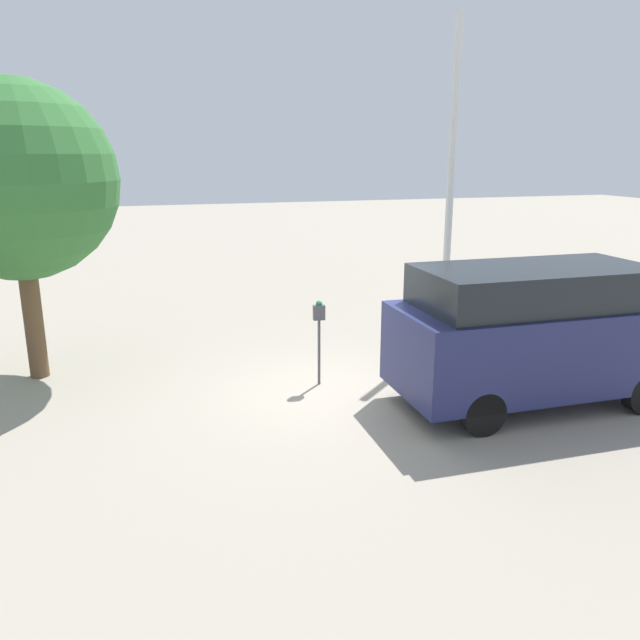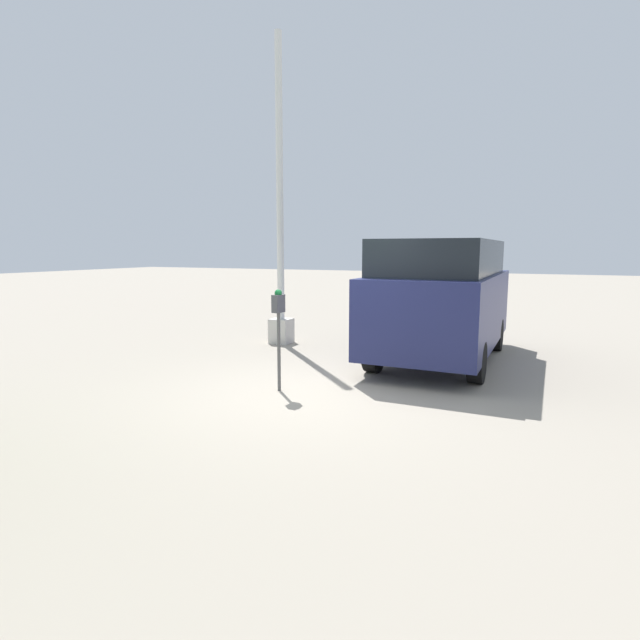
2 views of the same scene
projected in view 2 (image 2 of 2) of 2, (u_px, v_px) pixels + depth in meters
ground_plane at (311, 393)px, 7.31m from camera, size 80.00×80.00×0.00m
parking_meter_near at (279, 317)px, 7.27m from camera, size 0.21×0.13×1.51m
lamp_post at (280, 247)px, 10.90m from camera, size 0.44×0.44×6.57m
parked_van at (442, 297)px, 9.28m from camera, size 4.58×2.00×2.25m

